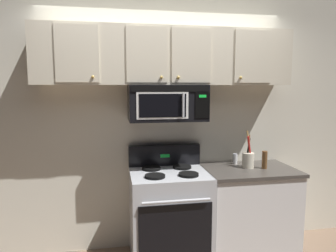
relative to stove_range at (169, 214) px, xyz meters
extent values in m
cube|color=silver|center=(0.00, 0.37, 0.88)|extent=(5.20, 0.10, 2.70)
cube|color=#B7BABF|center=(0.00, 0.00, -0.02)|extent=(0.76, 0.64, 0.90)
cube|color=black|center=(0.00, -0.33, -0.03)|extent=(0.67, 0.01, 0.52)
cylinder|color=#B7BABF|center=(0.00, -0.36, 0.27)|extent=(0.61, 0.03, 0.03)
cube|color=black|center=(0.00, 0.28, 0.54)|extent=(0.76, 0.07, 0.22)
cube|color=#19D83F|center=(0.00, 0.24, 0.54)|extent=(0.10, 0.00, 0.04)
cylinder|color=black|center=(-0.16, -0.14, 0.44)|extent=(0.19, 0.19, 0.02)
cylinder|color=black|center=(0.16, -0.14, 0.44)|extent=(0.19, 0.19, 0.02)
cylinder|color=black|center=(-0.16, 0.14, 0.44)|extent=(0.19, 0.19, 0.02)
cylinder|color=black|center=(0.16, 0.14, 0.44)|extent=(0.19, 0.19, 0.02)
cube|color=black|center=(0.00, 0.12, 1.11)|extent=(0.76, 0.39, 0.35)
cube|color=black|center=(0.00, -0.08, 1.25)|extent=(0.73, 0.01, 0.06)
cube|color=white|center=(-0.07, -0.08, 1.09)|extent=(0.49, 0.01, 0.25)
cube|color=black|center=(-0.08, -0.08, 1.09)|extent=(0.44, 0.01, 0.22)
cube|color=black|center=(0.30, -0.08, 1.09)|extent=(0.14, 0.01, 0.25)
cube|color=#19D83F|center=(0.30, -0.08, 1.18)|extent=(0.07, 0.00, 0.03)
cylinder|color=#B7BABF|center=(0.11, -0.10, 1.09)|extent=(0.02, 0.02, 0.23)
cube|color=beige|center=(0.00, 0.15, 1.56)|extent=(2.50, 0.33, 0.55)
cube|color=beige|center=(-0.83, -0.02, 1.56)|extent=(0.38, 0.01, 0.51)
sphere|color=tan|center=(-0.70, -0.03, 1.35)|extent=(0.03, 0.03, 0.03)
cube|color=beige|center=(-0.21, -0.02, 1.56)|extent=(0.38, 0.01, 0.51)
sphere|color=tan|center=(-0.08, -0.03, 1.35)|extent=(0.03, 0.03, 0.03)
cube|color=beige|center=(0.21, -0.02, 1.56)|extent=(0.38, 0.01, 0.51)
sphere|color=tan|center=(0.08, -0.03, 1.35)|extent=(0.03, 0.03, 0.03)
cube|color=beige|center=(0.83, -0.02, 1.56)|extent=(0.38, 0.01, 0.51)
sphere|color=tan|center=(0.70, -0.03, 1.35)|extent=(0.03, 0.03, 0.03)
cube|color=silver|center=(0.84, 0.01, -0.04)|extent=(0.90, 0.62, 0.86)
cube|color=#423D38|center=(0.84, 0.01, 0.41)|extent=(0.93, 0.65, 0.03)
cylinder|color=beige|center=(0.83, 0.03, 0.51)|extent=(0.12, 0.12, 0.16)
cylinder|color=red|center=(0.84, 0.02, 0.64)|extent=(0.07, 0.04, 0.25)
cylinder|color=black|center=(0.84, 0.04, 0.63)|extent=(0.05, 0.01, 0.22)
cylinder|color=tan|center=(0.85, 0.05, 0.67)|extent=(0.04, 0.07, 0.30)
cylinder|color=#A87A47|center=(0.84, 0.04, 0.65)|extent=(0.02, 0.05, 0.26)
cylinder|color=white|center=(0.77, 0.21, 0.48)|extent=(0.05, 0.05, 0.10)
cylinder|color=#B7BABF|center=(0.77, 0.21, 0.54)|extent=(0.05, 0.05, 0.02)
cylinder|color=brown|center=(0.99, -0.03, 0.52)|extent=(0.05, 0.05, 0.18)
camera|label=1|loc=(-0.53, -2.89, 1.26)|focal=32.94mm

